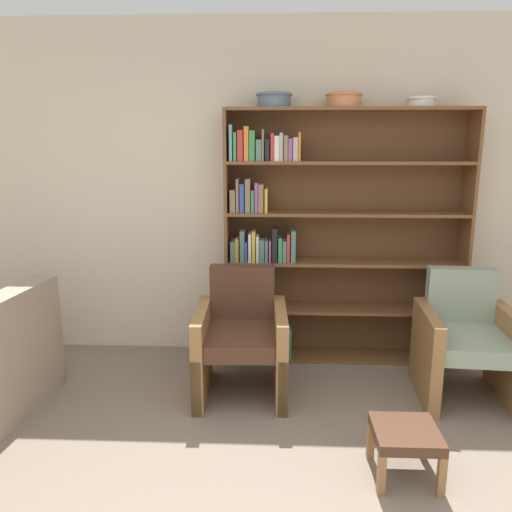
{
  "coord_description": "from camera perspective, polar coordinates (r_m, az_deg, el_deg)",
  "views": [
    {
      "loc": [
        0.01,
        -1.61,
        1.78
      ],
      "look_at": [
        -0.15,
        2.03,
        0.95
      ],
      "focal_mm": 35.0,
      "sensor_mm": 36.0,
      "label": 1
    }
  ],
  "objects": [
    {
      "name": "bowl_olive",
      "position": [
        4.02,
        10.0,
        17.21
      ],
      "size": [
        0.28,
        0.28,
        0.11
      ],
      "color": "#C67547",
      "rests_on": "bookshelf"
    },
    {
      "name": "bowl_terracotta",
      "position": [
        3.99,
        2.09,
        17.45
      ],
      "size": [
        0.28,
        0.28,
        0.11
      ],
      "color": "slate",
      "rests_on": "bookshelf"
    },
    {
      "name": "bookshelf",
      "position": [
        4.08,
        7.44,
        1.75
      ],
      "size": [
        1.92,
        0.3,
        2.04
      ],
      "color": "brown",
      "rests_on": "ground"
    },
    {
      "name": "armchair_leather",
      "position": [
        3.65,
        -1.68,
        -9.37
      ],
      "size": [
        0.66,
        0.7,
        0.89
      ],
      "rotation": [
        0.0,
        0.0,
        3.18
      ],
      "color": "olive",
      "rests_on": "ground"
    },
    {
      "name": "wall_back",
      "position": [
        4.18,
        2.35,
        7.25
      ],
      "size": [
        12.0,
        0.06,
        2.75
      ],
      "color": "beige",
      "rests_on": "ground"
    },
    {
      "name": "footstool",
      "position": [
        2.97,
        16.72,
        -19.26
      ],
      "size": [
        0.35,
        0.35,
        0.29
      ],
      "color": "olive",
      "rests_on": "ground"
    },
    {
      "name": "bowl_brass",
      "position": [
        4.13,
        18.37,
        16.43
      ],
      "size": [
        0.22,
        0.22,
        0.08
      ],
      "color": "silver",
      "rests_on": "bookshelf"
    },
    {
      "name": "armchair_cushioned",
      "position": [
        3.88,
        22.86,
        -9.04
      ],
      "size": [
        0.69,
        0.72,
        0.89
      ],
      "rotation": [
        0.0,
        0.0,
        3.07
      ],
      "color": "olive",
      "rests_on": "ground"
    }
  ]
}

